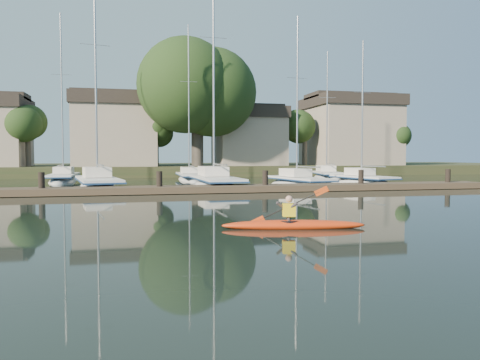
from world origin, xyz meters
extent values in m
plane|color=black|center=(0.00, 0.00, 0.00)|extent=(160.00, 160.00, 0.00)
ellipsoid|color=red|center=(-0.04, 0.67, 0.09)|extent=(4.11, 1.30, 0.31)
cylinder|color=black|center=(-0.17, 0.69, 0.19)|extent=(0.71, 0.71, 0.08)
imported|color=#322D30|center=(-0.17, 0.69, 0.51)|extent=(0.27, 0.36, 0.88)
cube|color=yellow|center=(-0.17, 0.69, 0.53)|extent=(0.39, 0.31, 0.36)
sphere|color=tan|center=(-0.17, 0.69, 0.83)|extent=(0.20, 0.20, 0.20)
cube|color=#4D3C2C|center=(0.00, 14.00, 0.20)|extent=(34.00, 2.00, 0.35)
cylinder|color=black|center=(-9.00, 14.00, 0.30)|extent=(0.32, 0.32, 1.80)
cylinder|color=black|center=(-3.00, 14.00, 0.30)|extent=(0.32, 0.32, 1.80)
cylinder|color=black|center=(3.00, 14.00, 0.30)|extent=(0.32, 0.32, 1.80)
cylinder|color=black|center=(9.00, 14.00, 0.30)|extent=(0.32, 0.32, 1.80)
cylinder|color=black|center=(15.00, 14.00, 0.30)|extent=(0.32, 0.32, 1.80)
ellipsoid|color=silver|center=(-6.52, 18.49, -0.39)|extent=(3.83, 9.65, 2.10)
cube|color=silver|center=(-6.52, 18.49, 0.61)|extent=(3.44, 7.97, 0.15)
cube|color=navy|center=(-6.52, 18.49, 0.52)|extent=(3.56, 8.17, 0.09)
cube|color=beige|center=(-6.62, 19.05, 1.02)|extent=(1.96, 2.85, 0.61)
cylinder|color=#9EA0A5|center=(-6.57, 18.77, 7.30)|extent=(0.13, 0.13, 13.27)
cylinder|color=#9EA0A5|center=(-6.29, 17.10, 1.49)|extent=(0.67, 3.54, 0.09)
cylinder|color=#9EA0A5|center=(-6.57, 18.77, 8.89)|extent=(1.75, 0.32, 0.03)
ellipsoid|color=silver|center=(0.80, 18.16, -0.39)|extent=(2.64, 10.12, 2.12)
cube|color=silver|center=(0.80, 18.16, 0.61)|extent=(2.48, 8.31, 0.16)
cube|color=navy|center=(0.80, 18.16, 0.52)|extent=(2.57, 8.51, 0.09)
cube|color=beige|center=(0.78, 18.77, 1.03)|extent=(1.65, 2.86, 0.61)
cylinder|color=#9EA0A5|center=(0.79, 18.47, 7.93)|extent=(0.13, 0.13, 14.52)
cylinder|color=#9EA0A5|center=(0.84, 16.66, 1.51)|extent=(0.20, 3.82, 0.09)
cylinder|color=#9EA0A5|center=(0.79, 18.47, 9.67)|extent=(1.79, 0.09, 0.03)
ellipsoid|color=silver|center=(6.52, 18.08, -0.34)|extent=(3.30, 8.06, 1.86)
cube|color=silver|center=(6.52, 18.08, 0.54)|extent=(2.97, 6.66, 0.14)
cube|color=navy|center=(6.52, 18.08, 0.46)|extent=(3.08, 6.82, 0.08)
cube|color=beige|center=(6.45, 18.55, 0.90)|extent=(1.71, 2.39, 0.54)
cylinder|color=#9EA0A5|center=(6.48, 18.31, 5.97)|extent=(0.12, 0.12, 10.77)
cylinder|color=#9EA0A5|center=(6.71, 16.92, 1.32)|extent=(0.56, 2.95, 0.08)
cylinder|color=#9EA0A5|center=(6.48, 18.31, 7.27)|extent=(1.55, 0.28, 0.03)
ellipsoid|color=silver|center=(11.83, 19.06, -0.34)|extent=(3.29, 7.05, 1.84)
cube|color=silver|center=(11.83, 19.06, 0.53)|extent=(2.96, 5.83, 0.14)
cube|color=navy|center=(11.83, 19.06, 0.46)|extent=(3.07, 5.98, 0.08)
cube|color=beige|center=(11.75, 19.46, 0.89)|extent=(1.69, 2.12, 0.53)
cylinder|color=#9EA0A5|center=(11.79, 19.26, 5.43)|extent=(0.12, 0.12, 9.69)
cylinder|color=#9EA0A5|center=(12.02, 18.06, 1.31)|extent=(0.57, 2.55, 0.08)
cylinder|color=#9EA0A5|center=(11.79, 19.26, 6.59)|extent=(1.53, 0.32, 0.03)
ellipsoid|color=silver|center=(-9.76, 27.39, -0.34)|extent=(2.17, 8.79, 1.85)
cube|color=silver|center=(-9.76, 27.39, 0.54)|extent=(2.05, 7.21, 0.14)
cube|color=navy|center=(-9.76, 27.39, 0.46)|extent=(2.13, 7.39, 0.08)
cube|color=beige|center=(-9.77, 27.92, 0.90)|extent=(1.40, 2.47, 0.54)
cylinder|color=#9EA0A5|center=(-9.76, 27.66, 6.91)|extent=(0.12, 0.12, 12.65)
cylinder|color=#9EA0A5|center=(-9.74, 26.08, 1.31)|extent=(0.13, 3.33, 0.08)
cylinder|color=#9EA0A5|center=(-9.76, 27.66, 8.43)|extent=(1.56, 0.05, 0.03)
ellipsoid|color=silver|center=(0.30, 27.66, -0.31)|extent=(2.05, 8.96, 1.70)
cube|color=silver|center=(0.30, 27.66, 0.49)|extent=(1.93, 7.35, 0.12)
cube|color=navy|center=(0.30, 27.66, 0.42)|extent=(2.00, 7.53, 0.07)
cube|color=beige|center=(0.31, 28.20, 0.82)|extent=(1.30, 2.52, 0.49)
cylinder|color=#9EA0A5|center=(0.31, 27.93, 6.78)|extent=(0.11, 0.11, 12.49)
cylinder|color=#9EA0A5|center=(0.27, 26.33, 1.20)|extent=(0.14, 3.39, 0.07)
cylinder|color=#9EA0A5|center=(0.31, 27.93, 8.28)|extent=(1.43, 0.05, 0.03)
ellipsoid|color=silver|center=(12.60, 27.23, -0.34)|extent=(3.43, 8.03, 1.85)
cube|color=silver|center=(12.60, 27.23, 0.54)|extent=(3.08, 6.64, 0.14)
cube|color=navy|center=(12.60, 27.23, 0.46)|extent=(3.18, 6.81, 0.08)
cube|color=beige|center=(12.69, 27.69, 0.90)|extent=(1.74, 2.39, 0.54)
cylinder|color=#9EA0A5|center=(12.65, 27.46, 5.94)|extent=(0.12, 0.12, 10.71)
cylinder|color=#9EA0A5|center=(12.39, 26.08, 1.31)|extent=(0.62, 2.93, 0.08)
cylinder|color=#9EA0A5|center=(12.65, 27.46, 7.23)|extent=(1.54, 0.31, 0.03)
cube|color=#243319|center=(0.00, 44.00, 0.50)|extent=(90.00, 24.00, 1.00)
cube|color=gray|center=(-6.00, 38.00, 4.00)|extent=(8.00, 8.00, 6.00)
cube|color=#2A251E|center=(-6.00, 38.00, 7.60)|extent=(8.40, 8.40, 1.20)
cube|color=gray|center=(8.00, 38.00, 3.50)|extent=(7.00, 7.00, 5.00)
cube|color=#2A251E|center=(8.00, 38.00, 6.60)|extent=(7.35, 7.35, 1.20)
cube|color=gray|center=(20.00, 38.00, 4.25)|extent=(9.00, 9.00, 6.50)
cube|color=#2A251E|center=(20.00, 38.00, 8.10)|extent=(9.45, 9.45, 1.20)
cylinder|color=#4B433C|center=(2.00, 35.00, 3.50)|extent=(1.20, 1.20, 5.00)
sphere|color=black|center=(2.00, 35.00, 8.50)|extent=(8.50, 8.50, 8.50)
cylinder|color=#4B433C|center=(-14.00, 36.00, 2.50)|extent=(0.48, 0.48, 3.00)
sphere|color=black|center=(-14.00, 36.00, 5.00)|extent=(3.40, 3.40, 3.40)
cylinder|color=#4B433C|center=(-2.00, 35.50, 2.40)|extent=(0.38, 0.38, 2.80)
sphere|color=black|center=(-2.00, 35.50, 4.60)|extent=(2.72, 2.72, 2.72)
cylinder|color=#4B433C|center=(14.00, 36.50, 2.60)|extent=(0.50, 0.50, 3.20)
sphere|color=black|center=(14.00, 36.50, 5.25)|extent=(3.57, 3.57, 3.57)
cylinder|color=#4B433C|center=(24.00, 35.00, 2.30)|extent=(0.41, 0.41, 2.60)
sphere|color=black|center=(24.00, 35.00, 4.45)|extent=(2.89, 2.89, 2.89)
camera|label=1|loc=(-4.48, -11.73, 2.06)|focal=35.00mm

